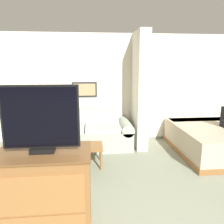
# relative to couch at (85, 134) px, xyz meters

# --- Properties ---
(wall_back) EXTENTS (7.74, 0.16, 2.60)m
(wall_back) POSITION_rel_couch_xyz_m (0.88, 0.48, 0.97)
(wall_back) COLOR silver
(wall_back) RESTS_ON ground_plane
(wall_partition_pillar) EXTENTS (0.24, 0.82, 2.60)m
(wall_partition_pillar) POSITION_rel_couch_xyz_m (1.26, 0.02, 0.98)
(wall_partition_pillar) COLOR silver
(wall_partition_pillar) RESTS_ON ground_plane
(couch) EXTENTS (2.14, 0.84, 0.87)m
(couch) POSITION_rel_couch_xyz_m (0.00, 0.00, 0.00)
(couch) COLOR #99A393
(couch) RESTS_ON ground_plane
(coffee_table) EXTENTS (0.80, 0.50, 0.39)m
(coffee_table) POSITION_rel_couch_xyz_m (-0.05, -0.95, 0.02)
(coffee_table) COLOR brown
(coffee_table) RESTS_ON ground_plane
(side_table) EXTENTS (0.41, 0.41, 0.56)m
(side_table) POSITION_rel_couch_xyz_m (-1.24, 0.04, 0.13)
(side_table) COLOR brown
(side_table) RESTS_ON ground_plane
(table_lamp) EXTENTS (0.36, 0.36, 0.44)m
(table_lamp) POSITION_rel_couch_xyz_m (-1.24, 0.04, 0.53)
(table_lamp) COLOR tan
(table_lamp) RESTS_ON side_table
(tv_dresser) EXTENTS (0.96, 0.58, 1.00)m
(tv_dresser) POSITION_rel_couch_xyz_m (-0.35, -2.70, 0.18)
(tv_dresser) COLOR brown
(tv_dresser) RESTS_ON ground_plane
(tv) EXTENTS (0.75, 0.16, 0.68)m
(tv) POSITION_rel_couch_xyz_m (-0.35, -2.69, 1.02)
(tv) COLOR black
(tv) RESTS_ON tv_dresser
(bed) EXTENTS (1.69, 1.92, 0.57)m
(bed) POSITION_rel_couch_xyz_m (2.82, -0.57, -0.03)
(bed) COLOR brown
(bed) RESTS_ON ground_plane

